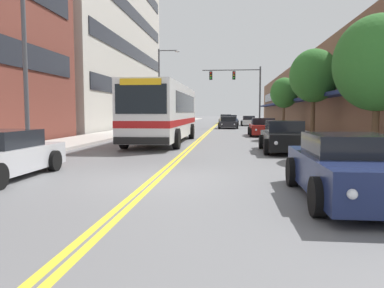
{
  "coord_description": "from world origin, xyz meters",
  "views": [
    {
      "loc": [
        1.98,
        -9.58,
        1.79
      ],
      "look_at": [
        -1.2,
        21.19,
        -0.87
      ],
      "focal_mm": 35.0,
      "sensor_mm": 36.0,
      "label": 1
    }
  ],
  "objects_px": {
    "car_beige_parked_left_near": "(166,124)",
    "street_lamp_left_near": "(32,7)",
    "street_tree_right_far": "(284,93)",
    "fire_hydrant": "(324,142)",
    "car_black_parked_right_end": "(284,137)",
    "street_lamp_left_far": "(162,82)",
    "street_tree_right_near": "(378,63)",
    "city_bus": "(164,111)",
    "car_red_parked_right_far": "(263,128)",
    "street_tree_right_mid": "(314,76)",
    "traffic_signal_mast": "(240,84)",
    "car_white_parked_right_mid": "(249,121)",
    "car_champagne_moving_third": "(226,119)",
    "car_charcoal_moving_lead": "(228,123)",
    "car_slate_blue_moving_second": "(230,120)",
    "car_navy_parked_right_foreground": "(350,169)"
  },
  "relations": [
    {
      "from": "street_lamp_left_far",
      "to": "street_tree_right_far",
      "type": "height_order",
      "value": "street_lamp_left_far"
    },
    {
      "from": "car_black_parked_right_end",
      "to": "city_bus",
      "type": "bearing_deg",
      "value": 143.78
    },
    {
      "from": "car_champagne_moving_third",
      "to": "traffic_signal_mast",
      "type": "relative_size",
      "value": 0.69
    },
    {
      "from": "car_black_parked_right_end",
      "to": "car_slate_blue_moving_second",
      "type": "relative_size",
      "value": 1.05
    },
    {
      "from": "traffic_signal_mast",
      "to": "street_lamp_left_far",
      "type": "bearing_deg",
      "value": -150.62
    },
    {
      "from": "car_red_parked_right_far",
      "to": "car_slate_blue_moving_second",
      "type": "distance_m",
      "value": 22.72
    },
    {
      "from": "car_white_parked_right_mid",
      "to": "street_lamp_left_far",
      "type": "relative_size",
      "value": 0.53
    },
    {
      "from": "car_beige_parked_left_near",
      "to": "car_white_parked_right_mid",
      "type": "height_order",
      "value": "car_beige_parked_left_near"
    },
    {
      "from": "car_slate_blue_moving_second",
      "to": "street_tree_right_mid",
      "type": "bearing_deg",
      "value": -77.96
    },
    {
      "from": "car_white_parked_right_mid",
      "to": "street_lamp_left_far",
      "type": "distance_m",
      "value": 15.32
    },
    {
      "from": "street_lamp_left_near",
      "to": "street_tree_right_mid",
      "type": "relative_size",
      "value": 1.61
    },
    {
      "from": "car_navy_parked_right_foreground",
      "to": "street_lamp_left_far",
      "type": "relative_size",
      "value": 0.55
    },
    {
      "from": "street_tree_right_far",
      "to": "fire_hydrant",
      "type": "xyz_separation_m",
      "value": [
        -1.15,
        -20.74,
        -3.08
      ]
    },
    {
      "from": "street_tree_right_mid",
      "to": "fire_hydrant",
      "type": "distance_m",
      "value": 9.98
    },
    {
      "from": "traffic_signal_mast",
      "to": "car_champagne_moving_third",
      "type": "bearing_deg",
      "value": 96.35
    },
    {
      "from": "street_lamp_left_far",
      "to": "car_champagne_moving_third",
      "type": "bearing_deg",
      "value": 73.26
    },
    {
      "from": "street_lamp_left_near",
      "to": "street_tree_right_mid",
      "type": "height_order",
      "value": "street_lamp_left_near"
    },
    {
      "from": "city_bus",
      "to": "car_navy_parked_right_foreground",
      "type": "distance_m",
      "value": 15.28
    },
    {
      "from": "car_beige_parked_left_near",
      "to": "traffic_signal_mast",
      "type": "bearing_deg",
      "value": 38.91
    },
    {
      "from": "car_red_parked_right_far",
      "to": "street_tree_right_mid",
      "type": "height_order",
      "value": "street_tree_right_mid"
    },
    {
      "from": "car_white_parked_right_mid",
      "to": "car_slate_blue_moving_second",
      "type": "xyz_separation_m",
      "value": [
        -2.37,
        1.72,
        0.06
      ]
    },
    {
      "from": "city_bus",
      "to": "car_red_parked_right_far",
      "type": "relative_size",
      "value": 2.68
    },
    {
      "from": "car_charcoal_moving_lead",
      "to": "street_tree_right_near",
      "type": "height_order",
      "value": "street_tree_right_near"
    },
    {
      "from": "car_black_parked_right_end",
      "to": "car_slate_blue_moving_second",
      "type": "bearing_deg",
      "value": 94.09
    },
    {
      "from": "traffic_signal_mast",
      "to": "street_lamp_left_far",
      "type": "height_order",
      "value": "street_lamp_left_far"
    },
    {
      "from": "car_black_parked_right_end",
      "to": "car_champagne_moving_third",
      "type": "height_order",
      "value": "car_champagne_moving_third"
    },
    {
      "from": "city_bus",
      "to": "car_champagne_moving_third",
      "type": "distance_m",
      "value": 37.03
    },
    {
      "from": "car_beige_parked_left_near",
      "to": "street_lamp_left_near",
      "type": "bearing_deg",
      "value": -91.42
    },
    {
      "from": "car_navy_parked_right_foreground",
      "to": "street_lamp_left_far",
      "type": "distance_m",
      "value": 31.76
    },
    {
      "from": "city_bus",
      "to": "car_champagne_moving_third",
      "type": "xyz_separation_m",
      "value": [
        3.11,
        36.88,
        -1.21
      ]
    },
    {
      "from": "street_tree_right_mid",
      "to": "car_slate_blue_moving_second",
      "type": "bearing_deg",
      "value": 102.04
    },
    {
      "from": "car_beige_parked_left_near",
      "to": "street_lamp_left_near",
      "type": "relative_size",
      "value": 0.46
    },
    {
      "from": "city_bus",
      "to": "street_lamp_left_far",
      "type": "relative_size",
      "value": 1.4
    },
    {
      "from": "car_slate_blue_moving_second",
      "to": "car_champagne_moving_third",
      "type": "relative_size",
      "value": 0.9
    },
    {
      "from": "traffic_signal_mast",
      "to": "street_tree_right_mid",
      "type": "xyz_separation_m",
      "value": [
        4.37,
        -16.9,
        -0.7
      ]
    },
    {
      "from": "car_navy_parked_right_foreground",
      "to": "car_slate_blue_moving_second",
      "type": "height_order",
      "value": "car_slate_blue_moving_second"
    },
    {
      "from": "street_lamp_left_far",
      "to": "street_tree_right_near",
      "type": "height_order",
      "value": "street_lamp_left_far"
    },
    {
      "from": "street_lamp_left_far",
      "to": "street_tree_right_mid",
      "type": "height_order",
      "value": "street_lamp_left_far"
    },
    {
      "from": "car_black_parked_right_end",
      "to": "street_lamp_left_near",
      "type": "relative_size",
      "value": 0.48
    },
    {
      "from": "car_white_parked_right_mid",
      "to": "street_tree_right_mid",
      "type": "xyz_separation_m",
      "value": [
        3.07,
        -23.77,
        3.56
      ]
    },
    {
      "from": "car_red_parked_right_far",
      "to": "car_black_parked_right_end",
      "type": "bearing_deg",
      "value": -90.06
    },
    {
      "from": "car_black_parked_right_end",
      "to": "street_tree_right_near",
      "type": "bearing_deg",
      "value": -30.71
    },
    {
      "from": "city_bus",
      "to": "street_lamp_left_far",
      "type": "height_order",
      "value": "street_lamp_left_far"
    },
    {
      "from": "car_slate_blue_moving_second",
      "to": "street_tree_right_far",
      "type": "distance_m",
      "value": 15.15
    },
    {
      "from": "car_red_parked_right_far",
      "to": "car_champagne_moving_third",
      "type": "height_order",
      "value": "car_champagne_moving_third"
    },
    {
      "from": "street_lamp_left_near",
      "to": "city_bus",
      "type": "bearing_deg",
      "value": 70.91
    },
    {
      "from": "fire_hydrant",
      "to": "traffic_signal_mast",
      "type": "bearing_deg",
      "value": 96.39
    },
    {
      "from": "car_white_parked_right_mid",
      "to": "traffic_signal_mast",
      "type": "bearing_deg",
      "value": -100.76
    },
    {
      "from": "car_white_parked_right_mid",
      "to": "fire_hydrant",
      "type": "xyz_separation_m",
      "value": [
        1.62,
        -32.96,
        -0.05
      ]
    },
    {
      "from": "city_bus",
      "to": "car_slate_blue_moving_second",
      "type": "bearing_deg",
      "value": 82.51
    }
  ]
}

